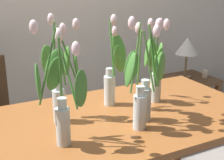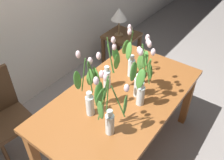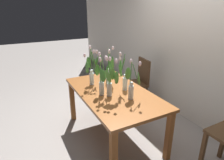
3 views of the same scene
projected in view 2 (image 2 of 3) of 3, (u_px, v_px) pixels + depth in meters
name	position (u px, v px, depth m)	size (l,w,h in m)	color
ground_plane	(120.00, 146.00, 2.61)	(18.00, 18.00, 0.00)	gray
dining_table	(121.00, 103.00, 2.20)	(1.60, 0.90, 0.74)	brown
tulip_vase_0	(141.00, 75.00, 2.04)	(0.19, 0.19, 0.55)	silver
tulip_vase_1	(141.00, 85.00, 1.94)	(0.23, 0.17, 0.57)	silver
tulip_vase_2	(108.00, 111.00, 1.68)	(0.22, 0.25, 0.58)	silver
tulip_vase_3	(89.00, 92.00, 1.86)	(0.18, 0.16, 0.57)	silver
tulip_vase_4	(130.00, 60.00, 2.27)	(0.18, 0.18, 0.52)	silver
tulip_vase_5	(110.00, 72.00, 2.11)	(0.11, 0.15, 0.55)	silver
dining_chair	(3.00, 112.00, 2.28)	(0.45, 0.45, 0.93)	#4C331E
side_table	(122.00, 42.00, 3.49)	(0.44, 0.44, 0.55)	brown
table_lamp	(119.00, 15.00, 3.21)	(0.22, 0.22, 0.40)	olive
pillar_candle	(131.00, 30.00, 3.45)	(0.06, 0.06, 0.07)	beige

